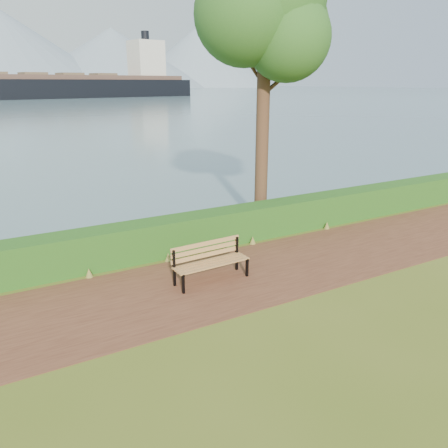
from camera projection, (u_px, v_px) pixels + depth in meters
ground at (243, 281)px, 10.59m from camera, size 140.00×140.00×0.00m
path at (236, 277)px, 10.84m from camera, size 40.00×3.40×0.01m
hedge at (196, 231)px, 12.60m from camera, size 32.00×0.85×1.00m
bench at (209, 259)px, 10.52m from camera, size 1.91×0.64×0.94m
tree at (266, 9)px, 12.79m from camera, size 4.58×3.76×8.93m
cargo_ship at (88, 86)px, 136.52m from camera, size 76.39×25.08×22.91m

